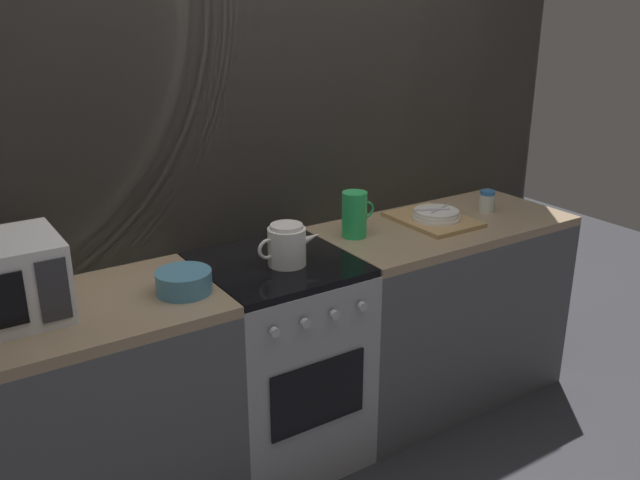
% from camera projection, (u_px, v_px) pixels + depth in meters
% --- Properties ---
extents(ground_plane, '(8.00, 8.00, 0.00)m').
position_uv_depth(ground_plane, '(281.00, 450.00, 3.02)').
color(ground_plane, '#2D2D33').
extents(back_wall, '(3.60, 0.05, 2.40)m').
position_uv_depth(back_wall, '(237.00, 171.00, 2.86)').
color(back_wall, '#A39989').
rests_on(back_wall, ground_plane).
extents(counter_left, '(1.20, 0.60, 0.90)m').
position_uv_depth(counter_left, '(58.00, 432.00, 2.41)').
color(counter_left, '#515459').
rests_on(counter_left, ground_plane).
extents(stove_unit, '(0.60, 0.63, 0.90)m').
position_uv_depth(stove_unit, '(279.00, 361.00, 2.87)').
color(stove_unit, '#9E9EA3').
rests_on(stove_unit, ground_plane).
extents(counter_right, '(1.20, 0.60, 0.90)m').
position_uv_depth(counter_right, '(439.00, 309.00, 3.33)').
color(counter_right, '#515459').
rests_on(counter_right, ground_plane).
extents(kettle, '(0.28, 0.15, 0.17)m').
position_uv_depth(kettle, '(287.00, 245.00, 2.66)').
color(kettle, white).
rests_on(kettle, stove_unit).
extents(mixing_bowl, '(0.20, 0.20, 0.08)m').
position_uv_depth(mixing_bowl, '(184.00, 282.00, 2.43)').
color(mixing_bowl, teal).
rests_on(mixing_bowl, counter_left).
extents(pitcher, '(0.16, 0.11, 0.20)m').
position_uv_depth(pitcher, '(355.00, 214.00, 2.96)').
color(pitcher, green).
rests_on(pitcher, counter_right).
extents(dish_pile, '(0.30, 0.40, 0.07)m').
position_uv_depth(dish_pile, '(434.00, 217.00, 3.17)').
color(dish_pile, tan).
rests_on(dish_pile, counter_right).
extents(spice_jar, '(0.08, 0.08, 0.10)m').
position_uv_depth(spice_jar, '(487.00, 201.00, 3.31)').
color(spice_jar, silver).
rests_on(spice_jar, counter_right).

